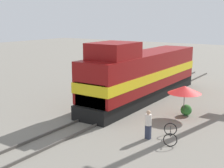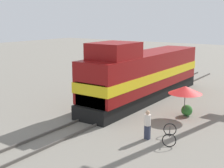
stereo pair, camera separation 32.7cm
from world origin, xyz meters
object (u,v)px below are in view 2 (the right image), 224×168
at_px(locomotive, 143,75).
at_px(vendor_umbrella, 185,90).
at_px(bicycle, 170,134).
at_px(person_bystander, 148,124).

distance_m(locomotive, vendor_umbrella, 4.94).
distance_m(locomotive, bicycle, 8.74).
distance_m(locomotive, person_bystander, 8.36).
bearing_deg(locomotive, vendor_umbrella, -26.38).
relative_size(locomotive, person_bystander, 9.22).
bearing_deg(locomotive, bicycle, -50.89).
relative_size(locomotive, vendor_umbrella, 6.73).
height_order(vendor_umbrella, person_bystander, vendor_umbrella).
relative_size(vendor_umbrella, bicycle, 1.22).
xyz_separation_m(vendor_umbrella, person_bystander, (-0.13, -4.88, -0.97)).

